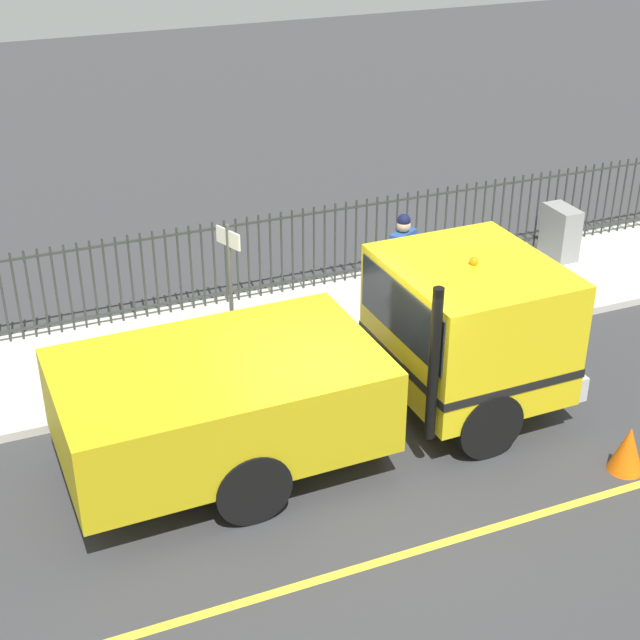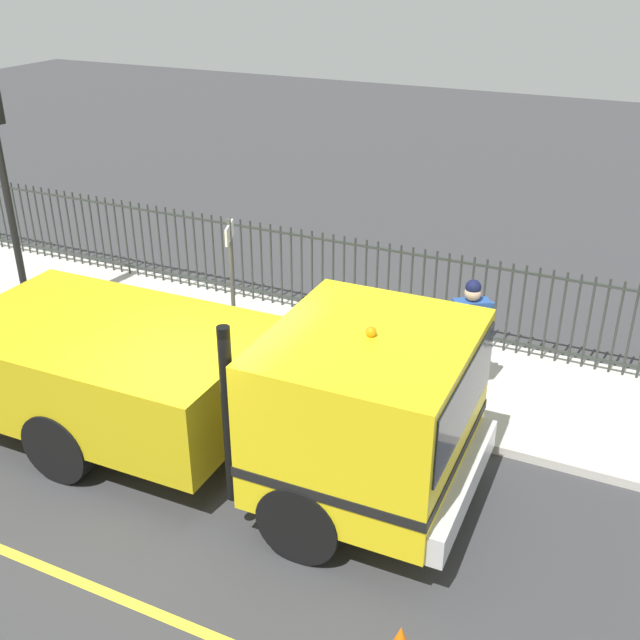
% 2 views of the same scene
% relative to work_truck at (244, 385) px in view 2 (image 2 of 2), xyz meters
% --- Properties ---
extents(ground_plane, '(58.67, 58.67, 0.00)m').
position_rel_work_truck_xyz_m(ground_plane, '(-0.34, 0.56, -1.24)').
color(ground_plane, '#38383A').
rests_on(ground_plane, ground).
extents(sidewalk_slab, '(2.89, 26.67, 0.13)m').
position_rel_work_truck_xyz_m(sidewalk_slab, '(3.09, 0.56, -1.17)').
color(sidewalk_slab, beige).
rests_on(sidewalk_slab, ground).
extents(lane_marking, '(0.12, 24.00, 0.01)m').
position_rel_work_truck_xyz_m(lane_marking, '(-2.44, 0.56, -1.23)').
color(lane_marking, yellow).
rests_on(lane_marking, ground).
extents(work_truck, '(2.56, 6.93, 2.61)m').
position_rel_work_truck_xyz_m(work_truck, '(0.00, 0.00, 0.00)').
color(work_truck, yellow).
rests_on(work_truck, ground).
extents(worker_standing, '(0.45, 0.57, 1.77)m').
position_rel_work_truck_xyz_m(worker_standing, '(2.82, -2.02, -0.03)').
color(worker_standing, '#264C99').
rests_on(worker_standing, sidewalk_slab).
extents(iron_fence, '(0.04, 22.70, 1.52)m').
position_rel_work_truck_xyz_m(iron_fence, '(4.30, 0.56, -0.34)').
color(iron_fence, '#2D332D').
rests_on(iron_fence, sidewalk_slab).
extents(street_sign, '(0.48, 0.20, 2.48)m').
position_rel_work_truck_xyz_m(street_sign, '(1.82, 1.24, 0.43)').
color(street_sign, '#4C4C4C').
rests_on(street_sign, sidewalk_slab).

